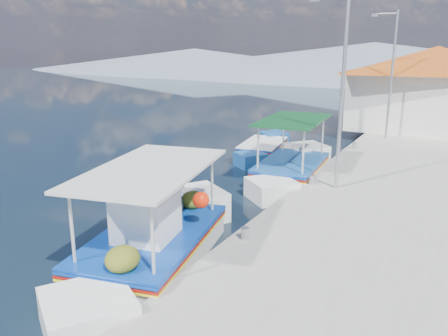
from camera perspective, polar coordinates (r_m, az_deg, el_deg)
The scene contains 9 objects.
ground at distance 15.31m, azimuth -5.16°, elevation -3.74°, with size 160.00×160.00×0.00m, color black.
quay at distance 18.71m, azimuth 20.95°, elevation -0.36°, with size 5.00×44.00×0.50m, color #A9A79F.
bollards at distance 18.27m, azimuth 14.22°, elevation 1.14°, with size 0.20×17.20×0.30m.
main_caique at distance 10.96m, azimuth -8.58°, elevation -9.08°, with size 3.35×7.64×2.57m.
caique_green_canopy at distance 17.37m, azimuth 8.59°, elevation -0.20°, with size 2.47×6.91×2.59m.
caique_blue_hull at distance 20.92m, azimuth 5.00°, elevation 2.26°, with size 2.21×5.50×0.99m.
harbor_building at distance 27.12m, azimuth 24.96°, elevation 9.28°, with size 10.49×10.49×4.40m.
lamp_post_near at distance 14.47m, azimuth 14.40°, elevation 10.36°, with size 1.21×0.14×6.00m.
lamp_post_far at distance 23.27m, azimuth 20.24°, elevation 11.65°, with size 1.21×0.14×6.00m.
Camera 1 is at (8.16, -11.95, 5.01)m, focal length 36.25 mm.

